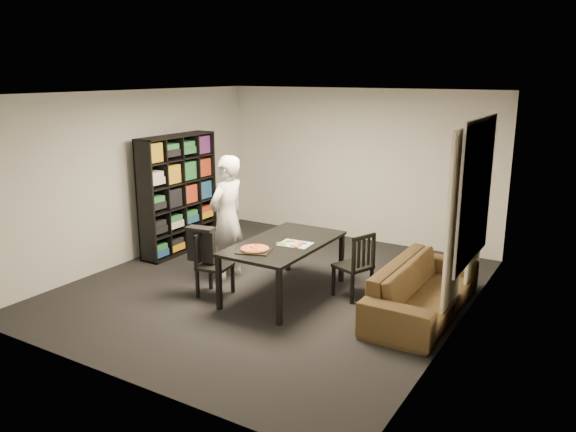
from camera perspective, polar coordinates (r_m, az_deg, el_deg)
The scene contains 16 objects.
room at distance 7.37m, azimuth -1.77°, elevation 2.23°, with size 5.01×5.51×2.61m.
window_pane at distance 6.94m, azimuth 18.61°, elevation 2.39°, with size 0.02×1.40×1.60m, color black.
window_frame at distance 6.94m, azimuth 18.57°, elevation 2.40°, with size 0.03×1.52×1.72m, color white.
curtain_left at distance 6.54m, azimuth 16.62°, elevation -1.31°, with size 0.03×0.70×2.25m, color silver.
curtain_right at distance 7.53m, azimuth 18.65°, elevation 0.55°, with size 0.03×0.70×2.25m, color silver.
bookshelf at distance 9.20m, azimuth -11.07°, elevation 2.20°, with size 0.35×1.50×1.90m, color black.
dining_table at distance 7.28m, azimuth -0.41°, elevation -3.13°, with size 0.97×1.74×0.73m.
chair_left at distance 7.41m, azimuth -8.01°, elevation -4.42°, with size 0.45×0.45×0.84m.
chair_right at distance 7.26m, azimuth 7.10°, elevation -4.63°, with size 0.53×0.53×0.88m.
draped_jacket at distance 7.40m, azimuth -8.84°, elevation -2.72°, with size 0.40×0.22×0.47m.
person at distance 7.87m, azimuth -6.21°, elevation -0.21°, with size 0.64×0.42×1.76m, color silver.
baking_tray at distance 6.90m, azimuth -3.47°, elevation -3.55°, with size 0.40×0.32×0.01m, color black.
pepperoni_pizza at distance 6.90m, azimuth -3.39°, elevation -3.35°, with size 0.35×0.35×0.03m.
kitchen_towel at distance 7.15m, azimuth 0.74°, elevation -2.87°, with size 0.40×0.30×0.01m, color silver.
pizza_slices at distance 7.15m, azimuth 0.40°, elevation -2.77°, with size 0.37×0.31×0.01m, color gold, non-canonical shape.
sofa at distance 7.03m, azimuth 13.58°, elevation -7.22°, with size 2.13×0.83×0.62m, color #41301A.
Camera 1 is at (3.90, -6.05, 2.86)m, focal length 35.00 mm.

